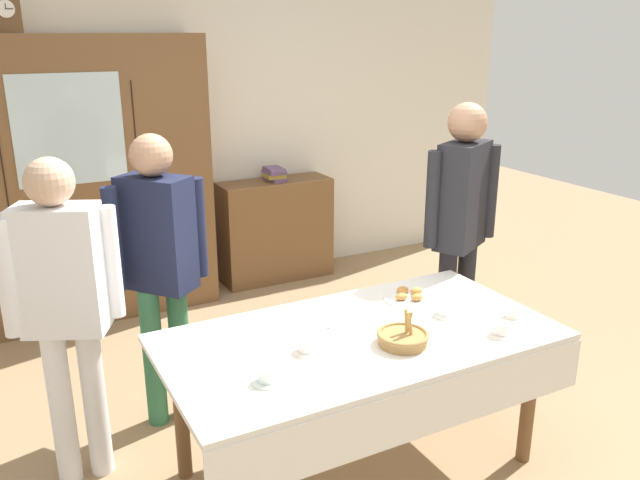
% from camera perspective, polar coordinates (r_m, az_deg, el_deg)
% --- Properties ---
extents(ground_plane, '(12.00, 12.00, 0.00)m').
position_cam_1_polar(ground_plane, '(3.59, 1.57, -17.65)').
color(ground_plane, '#997A56').
rests_on(ground_plane, ground).
extents(back_wall, '(6.40, 0.10, 2.70)m').
position_cam_1_polar(back_wall, '(5.44, -12.34, 9.71)').
color(back_wall, silver).
rests_on(back_wall, ground).
extents(dining_table, '(1.84, 0.97, 0.74)m').
position_cam_1_polar(dining_table, '(3.08, 3.85, -10.14)').
color(dining_table, brown).
rests_on(dining_table, ground).
extents(wall_cabinet, '(1.99, 0.46, 2.08)m').
position_cam_1_polar(wall_cabinet, '(5.03, -21.06, 4.70)').
color(wall_cabinet, brown).
rests_on(wall_cabinet, ground).
extents(mantel_clock, '(0.18, 0.11, 0.24)m').
position_cam_1_polar(mantel_clock, '(4.90, -25.97, 17.52)').
color(mantel_clock, brown).
rests_on(mantel_clock, wall_cabinet).
extents(bookshelf_low, '(0.97, 0.35, 0.88)m').
position_cam_1_polar(bookshelf_low, '(5.65, -3.93, 0.89)').
color(bookshelf_low, brown).
rests_on(bookshelf_low, ground).
extents(book_stack, '(0.16, 0.22, 0.11)m').
position_cam_1_polar(book_stack, '(5.52, -4.04, 5.83)').
color(book_stack, '#664C7A').
rests_on(book_stack, bookshelf_low).
extents(tea_cup_far_left, '(0.13, 0.13, 0.06)m').
position_cam_1_polar(tea_cup_far_left, '(2.89, -1.18, -9.40)').
color(tea_cup_far_left, white).
rests_on(tea_cup_far_left, dining_table).
extents(tea_cup_far_right, '(0.13, 0.13, 0.06)m').
position_cam_1_polar(tea_cup_far_right, '(2.67, -4.67, -11.89)').
color(tea_cup_far_right, silver).
rests_on(tea_cup_far_right, dining_table).
extents(tea_cup_mid_left, '(0.13, 0.13, 0.06)m').
position_cam_1_polar(tea_cup_mid_left, '(3.15, 15.66, -7.64)').
color(tea_cup_mid_left, white).
rests_on(tea_cup_mid_left, dining_table).
extents(tea_cup_front_edge, '(0.13, 0.13, 0.06)m').
position_cam_1_polar(tea_cup_front_edge, '(3.34, 16.64, -6.23)').
color(tea_cup_front_edge, white).
rests_on(tea_cup_front_edge, dining_table).
extents(tea_cup_center, '(0.13, 0.13, 0.06)m').
position_cam_1_polar(tea_cup_center, '(3.30, 10.95, -6.14)').
color(tea_cup_center, white).
rests_on(tea_cup_center, dining_table).
extents(bread_basket, '(0.24, 0.24, 0.16)m').
position_cam_1_polar(bread_basket, '(2.97, 7.32, -8.53)').
color(bread_basket, '#9E7542').
rests_on(bread_basket, dining_table).
extents(pastry_plate, '(0.28, 0.28, 0.05)m').
position_cam_1_polar(pastry_plate, '(3.47, 7.87, -4.94)').
color(pastry_plate, white).
rests_on(pastry_plate, dining_table).
extents(spoon_back_edge, '(0.12, 0.02, 0.01)m').
position_cam_1_polar(spoon_back_edge, '(3.10, 0.37, -7.83)').
color(spoon_back_edge, silver).
rests_on(spoon_back_edge, dining_table).
extents(spoon_front_edge, '(0.12, 0.02, 0.01)m').
position_cam_1_polar(spoon_front_edge, '(3.08, 12.66, -8.49)').
color(spoon_front_edge, silver).
rests_on(spoon_front_edge, dining_table).
extents(person_behind_table_right, '(0.52, 0.35, 1.71)m').
position_cam_1_polar(person_behind_table_right, '(3.96, 12.34, 2.22)').
color(person_behind_table_right, '#232328').
rests_on(person_behind_table_right, ground).
extents(person_beside_shelf, '(0.52, 0.41, 1.61)m').
position_cam_1_polar(person_beside_shelf, '(3.47, -14.02, -1.29)').
color(person_beside_shelf, '#33704C').
rests_on(person_beside_shelf, ground).
extents(person_near_right_end, '(0.52, 0.33, 1.59)m').
position_cam_1_polar(person_near_right_end, '(3.13, -21.64, -4.51)').
color(person_near_right_end, silver).
rests_on(person_near_right_end, ground).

